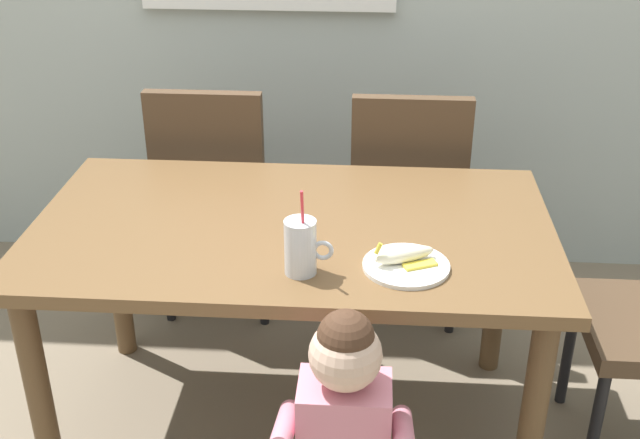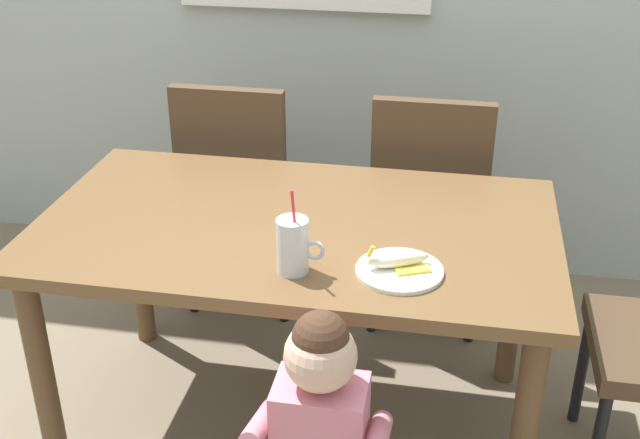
# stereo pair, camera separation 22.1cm
# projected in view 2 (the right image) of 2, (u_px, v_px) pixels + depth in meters

# --- Properties ---
(ground_plane) EXTENTS (24.00, 24.00, 0.00)m
(ground_plane) POSITION_uv_depth(u_px,v_px,m) (299.00, 420.00, 2.67)
(ground_plane) COLOR #7A6B56
(dining_table) EXTENTS (1.52, 0.88, 0.75)m
(dining_table) POSITION_uv_depth(u_px,v_px,m) (297.00, 251.00, 2.37)
(dining_table) COLOR brown
(dining_table) RESTS_ON ground
(dining_chair_left) EXTENTS (0.44, 0.44, 0.96)m
(dining_chair_left) POSITION_uv_depth(u_px,v_px,m) (240.00, 183.00, 3.08)
(dining_chair_left) COLOR #4C3826
(dining_chair_left) RESTS_ON ground
(dining_chair_right) EXTENTS (0.44, 0.44, 0.96)m
(dining_chair_right) POSITION_uv_depth(u_px,v_px,m) (429.00, 199.00, 2.96)
(dining_chair_right) COLOR #4C3826
(dining_chair_right) RESTS_ON ground
(toddler_standing) EXTENTS (0.33, 0.24, 0.84)m
(toddler_standing) POSITION_uv_depth(u_px,v_px,m) (320.00, 424.00, 1.89)
(toddler_standing) COLOR #3F4760
(toddler_standing) RESTS_ON ground
(milk_cup) EXTENTS (0.13, 0.08, 0.25)m
(milk_cup) POSITION_uv_depth(u_px,v_px,m) (293.00, 249.00, 2.05)
(milk_cup) COLOR silver
(milk_cup) RESTS_ON dining_table
(snack_plate) EXTENTS (0.23, 0.23, 0.01)m
(snack_plate) POSITION_uv_depth(u_px,v_px,m) (399.00, 271.00, 2.07)
(snack_plate) COLOR white
(snack_plate) RESTS_ON dining_table
(peeled_banana) EXTENTS (0.18, 0.13, 0.07)m
(peeled_banana) POSITION_uv_depth(u_px,v_px,m) (399.00, 260.00, 2.07)
(peeled_banana) COLOR #F4EAC6
(peeled_banana) RESTS_ON snack_plate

